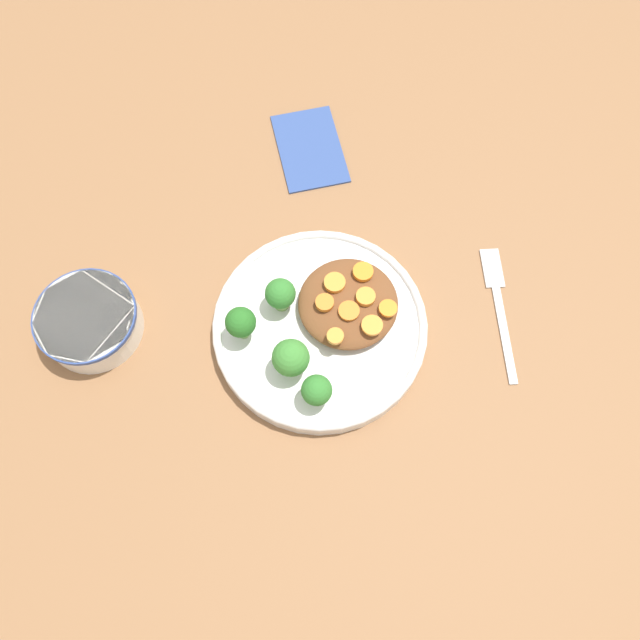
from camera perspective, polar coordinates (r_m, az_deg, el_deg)
The scene contains 18 objects.
ground_plane at distance 0.76m, azimuth 0.00°, elevation -1.05°, with size 4.00×4.00×0.00m, color #8C603D.
plate at distance 0.75m, azimuth 0.00°, elevation -0.65°, with size 0.26×0.26×0.03m.
dip_bowl at distance 0.79m, azimuth -20.36°, elevation -0.08°, with size 0.12×0.12×0.04m.
stew_mound at distance 0.74m, azimuth 2.69°, elevation 1.38°, with size 0.12×0.12×0.03m, color brown.
broccoli_floret_0 at distance 0.69m, azimuth -2.69°, elevation -3.50°, with size 0.04×0.04×0.06m.
broccoli_floret_1 at distance 0.71m, azimuth -7.26°, elevation -0.26°, with size 0.04×0.04×0.05m.
broccoli_floret_2 at distance 0.73m, azimuth -3.64°, elevation 2.34°, with size 0.04×0.04×0.05m.
broccoli_floret_3 at distance 0.69m, azimuth -0.31°, elevation -6.51°, with size 0.03×0.03×0.05m.
carrot_slice_0 at distance 0.72m, azimuth 0.43°, elevation 1.60°, with size 0.02×0.02×0.01m, color orange.
carrot_slice_1 at distance 0.71m, azimuth 4.78°, elevation -0.49°, with size 0.02×0.02×0.00m, color orange.
carrot_slice_2 at distance 0.72m, azimuth 2.66°, elevation 0.84°, with size 0.02×0.02×0.00m, color orange.
carrot_slice_3 at distance 0.72m, azimuth 6.24°, elevation 1.07°, with size 0.02×0.02×0.00m, color orange.
carrot_slice_4 at distance 0.73m, azimuth 4.19°, elevation 2.14°, with size 0.02×0.02×0.01m, color orange.
carrot_slice_5 at distance 0.74m, azimuth 3.95°, elevation 4.42°, with size 0.02×0.02×0.01m, color orange.
carrot_slice_6 at distance 0.71m, azimuth 1.69°, elevation -1.31°, with size 0.02×0.02×0.01m, color orange.
carrot_slice_7 at distance 0.73m, azimuth 1.35°, elevation 3.43°, with size 0.03×0.03×0.01m, color orange.
fork at distance 0.81m, azimuth 15.99°, elevation 1.80°, with size 0.17×0.11×0.01m.
napkin at distance 0.90m, azimuth -0.94°, elevation 15.46°, with size 0.15×0.13×0.01m.
Camera 1 is at (0.23, -0.15, 0.71)m, focal length 35.00 mm.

